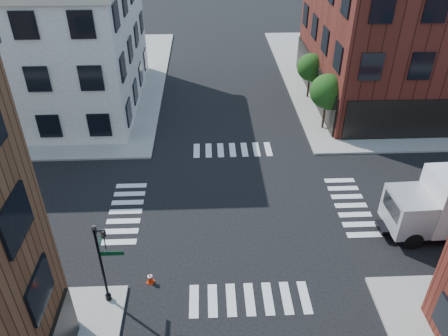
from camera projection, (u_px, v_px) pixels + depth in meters
ground at (239, 209)px, 27.02m from camera, size 120.00×120.00×0.00m
sidewalk_ne at (427, 75)px, 45.20m from camera, size 30.00×30.00×0.15m
sidewalk_nw at (15, 82)px, 43.68m from camera, size 30.00×30.00×0.15m
building_nw at (1, 43)px, 36.59m from camera, size 22.00×16.00×11.00m
tree_near at (328, 93)px, 33.83m from camera, size 2.69×2.69×4.49m
tree_far at (311, 68)px, 38.98m from camera, size 2.43×2.43×4.07m
signal_pole at (102, 257)px, 19.64m from camera, size 1.29×1.24×4.60m
traffic_cone at (150, 278)px, 21.93m from camera, size 0.44×0.44×0.64m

